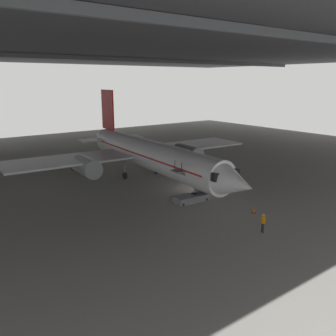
% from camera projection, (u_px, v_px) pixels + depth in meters
% --- Properties ---
extents(ground_plane, '(110.00, 110.00, 0.00)m').
position_uv_depth(ground_plane, '(190.00, 190.00, 42.17)').
color(ground_plane, gray).
extents(hangar_structure, '(121.00, 99.00, 18.04)m').
position_uv_depth(hangar_structure, '(127.00, 44.00, 48.70)').
color(hangar_structure, '#4C4F54').
rests_on(hangar_structure, ground_plane).
extents(airplane_main, '(34.52, 35.76, 11.23)m').
position_uv_depth(airplane_main, '(148.00, 154.00, 45.59)').
color(airplane_main, white).
rests_on(airplane_main, ground_plane).
extents(boarding_stairs, '(4.22, 1.71, 4.61)m').
position_uv_depth(boarding_stairs, '(191.00, 195.00, 37.86)').
color(boarding_stairs, slate).
rests_on(boarding_stairs, ground_plane).
extents(crew_worker_near_nose, '(0.33, 0.52, 1.72)m').
position_uv_depth(crew_worker_near_nose, '(263.00, 222.00, 30.04)').
color(crew_worker_near_nose, '#232838').
rests_on(crew_worker_near_nose, ground_plane).
extents(crew_worker_by_stairs, '(0.42, 0.41, 1.75)m').
position_uv_depth(crew_worker_by_stairs, '(197.00, 185.00, 40.61)').
color(crew_worker_by_stairs, '#232838').
rests_on(crew_worker_by_stairs, ground_plane).
extents(traffic_cone_orange, '(0.36, 0.36, 0.60)m').
position_uv_depth(traffic_cone_orange, '(254.00, 210.00, 34.78)').
color(traffic_cone_orange, black).
rests_on(traffic_cone_orange, ground_plane).
extents(baggage_tug, '(1.64, 2.39, 0.90)m').
position_uv_depth(baggage_tug, '(75.00, 165.00, 51.98)').
color(baggage_tug, yellow).
rests_on(baggage_tug, ground_plane).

